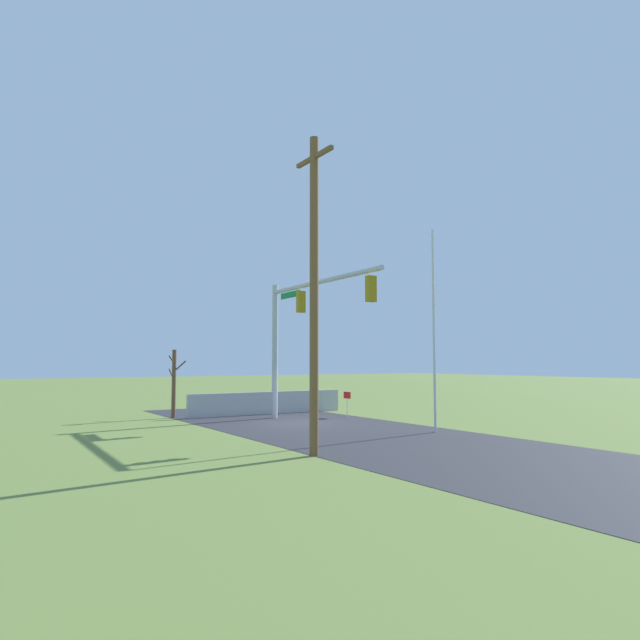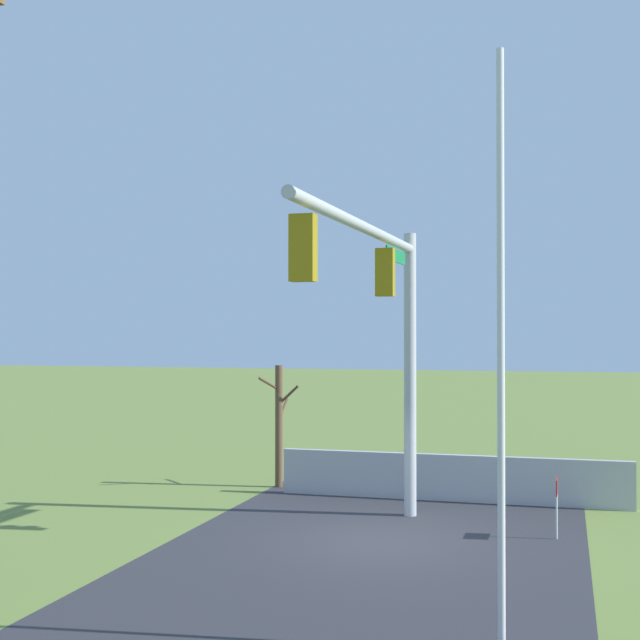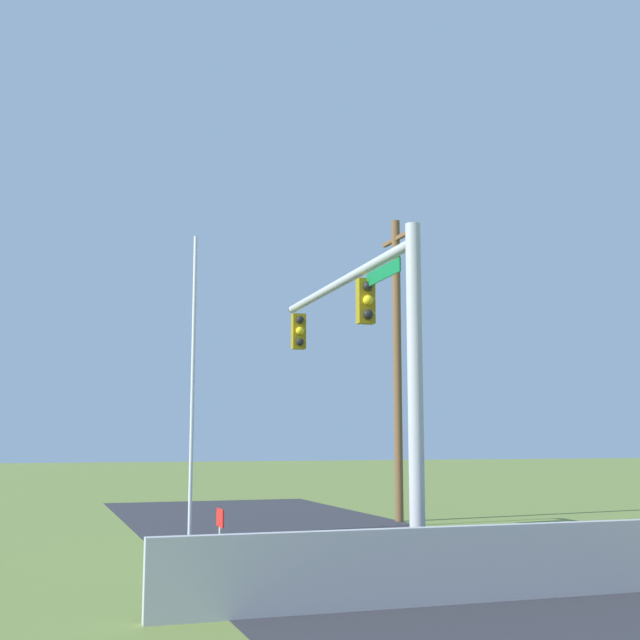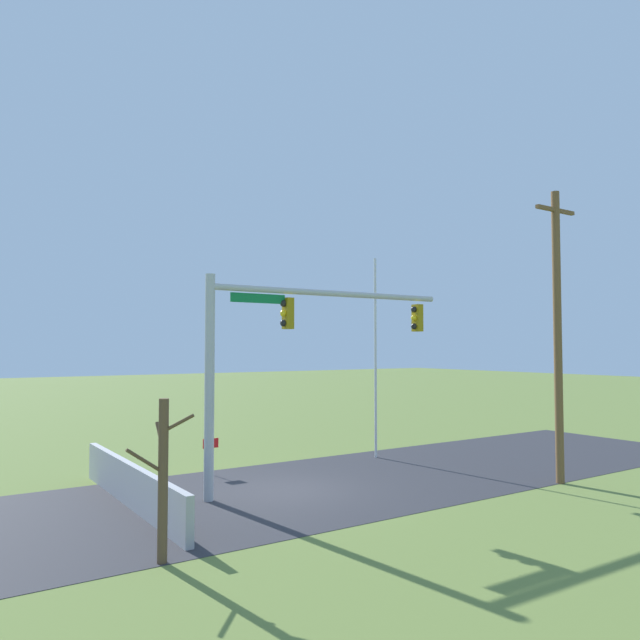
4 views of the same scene
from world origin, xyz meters
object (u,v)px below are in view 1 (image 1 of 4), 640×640
(flagpole, at_px, (434,330))
(open_sign, at_px, (347,398))
(bare_tree, at_px, (174,382))
(signal_mast, at_px, (300,319))
(utility_pole, at_px, (314,288))

(flagpole, bearing_deg, open_sign, -5.31)
(flagpole, distance_m, bare_tree, 12.92)
(signal_mast, bearing_deg, open_sign, -73.48)
(signal_mast, xyz_separation_m, open_sign, (0.97, -3.27, -3.67))
(signal_mast, distance_m, utility_pole, 8.76)
(utility_pole, xyz_separation_m, bare_tree, (12.91, -0.10, -3.15))
(utility_pole, relative_size, open_sign, 7.67)
(bare_tree, bearing_deg, utility_pole, 179.53)
(signal_mast, bearing_deg, bare_tree, 37.62)
(signal_mast, height_order, bare_tree, signal_mast)
(bare_tree, distance_m, open_sign, 8.41)
(utility_pole, distance_m, open_sign, 12.07)
(flagpole, height_order, bare_tree, flagpole)
(utility_pole, bearing_deg, flagpole, -73.14)
(signal_mast, height_order, open_sign, signal_mast)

